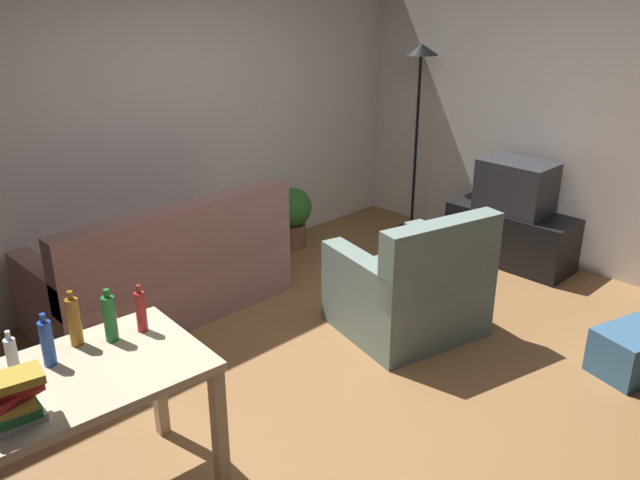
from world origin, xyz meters
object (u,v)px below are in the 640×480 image
(tv, at_px, (516,186))
(bottle_blue, at_px, (47,343))
(couch, at_px, (165,275))
(armchair, at_px, (411,290))
(torchiere_lamp, at_px, (419,88))
(bottle_green, at_px, (110,318))
(bottle_red, at_px, (141,311))
(bottle_clear, at_px, (12,357))
(desk, at_px, (68,399))
(storage_box, at_px, (633,352))
(book_stack, at_px, (10,401))
(tv_stand, at_px, (510,236))
(bottle_amber, at_px, (74,321))
(potted_plant, at_px, (292,213))

(tv, relative_size, bottle_blue, 2.38)
(couch, xyz_separation_m, armchair, (1.09, -1.45, 0.01))
(torchiere_lamp, relative_size, bottle_green, 6.81)
(tv, xyz_separation_m, bottle_red, (-3.61, -0.05, 0.17))
(tv, bearing_deg, bottle_green, 90.46)
(couch, height_order, bottle_green, bottle_green)
(bottle_clear, bearing_deg, bottle_red, -2.80)
(couch, xyz_separation_m, desk, (-1.37, -1.47, 0.34))
(storage_box, relative_size, bottle_blue, 1.90)
(book_stack, bearing_deg, tv_stand, 4.43)
(tv_stand, xyz_separation_m, armchair, (-1.60, -0.15, 0.08))
(bottle_amber, bearing_deg, tv, -0.72)
(bottle_amber, bearing_deg, bottle_clear, -167.16)
(couch, distance_m, tv, 3.02)
(tv_stand, distance_m, bottle_red, 3.66)
(tv_stand, xyz_separation_m, tv, (0.00, 0.00, 0.46))
(torchiere_lamp, relative_size, storage_box, 3.77)
(desk, relative_size, bottle_clear, 5.58)
(bottle_blue, bearing_deg, armchair, -2.77)
(tv_stand, bearing_deg, bottle_green, 90.46)
(torchiere_lamp, xyz_separation_m, desk, (-4.06, -1.26, -0.76))
(tv_stand, bearing_deg, book_stack, 94.43)
(tv, height_order, armchair, same)
(storage_box, relative_size, bottle_amber, 1.74)
(book_stack, bearing_deg, potted_plant, 31.32)
(potted_plant, xyz_separation_m, book_stack, (-3.19, -1.94, 0.53))
(storage_box, bearing_deg, torchiere_lamp, 68.48)
(armchair, xyz_separation_m, bottle_green, (-2.16, 0.12, 0.56))
(tv_stand, relative_size, bottle_green, 4.14)
(bottle_amber, relative_size, bottle_red, 1.13)
(bottle_green, bearing_deg, storage_box, -27.85)
(storage_box, distance_m, bottle_green, 3.19)
(bottle_clear, relative_size, bottle_amber, 0.81)
(desk, xyz_separation_m, potted_plant, (2.92, 1.78, -0.32))
(torchiere_lamp, relative_size, desk, 1.45)
(tv_stand, distance_m, torchiere_lamp, 1.60)
(bottle_clear, xyz_separation_m, bottle_blue, (0.15, -0.01, 0.01))
(bottle_clear, xyz_separation_m, book_stack, (-0.13, -0.31, 0.01))
(torchiere_lamp, bearing_deg, potted_plant, 155.46)
(torchiere_lamp, distance_m, bottle_green, 3.96)
(tv, relative_size, desk, 0.48)
(torchiere_lamp, bearing_deg, bottle_green, -163.43)
(potted_plant, distance_m, bottle_clear, 3.51)
(bottle_blue, xyz_separation_m, bottle_red, (0.45, -0.02, -0.00))
(torchiere_lamp, relative_size, armchair, 1.69)
(potted_plant, bearing_deg, armchair, -104.78)
(bottle_blue, relative_size, bottle_green, 0.95)
(tv, height_order, bottle_amber, bottle_amber)
(torchiere_lamp, relative_size, book_stack, 6.37)
(bottle_green, bearing_deg, bottle_amber, 149.91)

